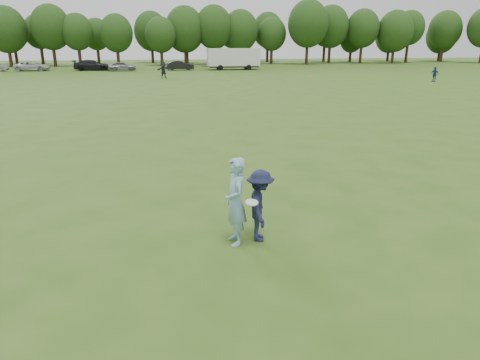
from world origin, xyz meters
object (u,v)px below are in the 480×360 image
at_px(field_cone, 310,76).
at_px(cargo_trailer, 233,58).
at_px(car_d, 92,65).
at_px(player_far_d, 163,70).
at_px(defender, 260,206).
at_px(thrower, 235,202).
at_px(car_c, 32,66).
at_px(car_e, 122,66).
at_px(player_far_b, 434,74).
at_px(car_f, 180,65).

xyz_separation_m(field_cone, cargo_trailer, (-7.15, 15.77, 1.63)).
distance_m(car_d, cargo_trailer, 21.47).
distance_m(player_far_d, field_cone, 17.94).
relative_size(defender, cargo_trailer, 0.18).
distance_m(thrower, car_c, 64.99).
bearing_deg(car_c, car_e, -101.53).
bearing_deg(car_e, cargo_trailer, -97.12).
relative_size(player_far_b, cargo_trailer, 0.18).
bearing_deg(thrower, player_far_d, 175.52).
distance_m(thrower, player_far_d, 44.90).
bearing_deg(defender, car_e, 18.01).
relative_size(thrower, car_d, 0.36).
relative_size(thrower, cargo_trailer, 0.21).
height_order(thrower, cargo_trailer, cargo_trailer).
height_order(player_far_d, car_d, player_far_d).
distance_m(thrower, car_e, 59.80).
bearing_deg(field_cone, thrower, -110.64).
xyz_separation_m(defender, cargo_trailer, (8.75, 59.39, 0.97)).
distance_m(thrower, player_far_b, 44.71).
xyz_separation_m(thrower, field_cone, (16.45, 43.68, -0.81)).
bearing_deg(cargo_trailer, thrower, -98.89).
relative_size(thrower, player_far_d, 1.01).
xyz_separation_m(car_d, field_cone, (28.52, -17.52, -0.63)).
bearing_deg(cargo_trailer, car_f, 177.81).
bearing_deg(player_far_b, car_c, -145.50).
distance_m(player_far_d, car_c, 25.52).
xyz_separation_m(car_e, cargo_trailer, (16.84, 0.14, 1.08)).
distance_m(thrower, defender, 0.58).
bearing_deg(car_f, defender, 176.42).
height_order(car_e, car_f, car_f).
distance_m(car_c, cargo_trailer, 30.10).
distance_m(player_far_d, car_e, 15.68).
bearing_deg(field_cone, car_f, 133.71).
height_order(player_far_d, car_f, player_far_d).
bearing_deg(car_c, defender, -162.63).
bearing_deg(car_e, car_c, 72.57).
distance_m(car_d, car_f, 13.22).
bearing_deg(car_d, thrower, -169.78).
distance_m(player_far_b, car_e, 42.72).
height_order(thrower, car_d, thrower).
bearing_deg(car_d, cargo_trailer, -95.60).
xyz_separation_m(player_far_d, car_f, (2.51, 14.90, -0.25)).
distance_m(player_far_b, car_c, 55.15).
bearing_deg(player_far_d, field_cone, -25.09).
xyz_separation_m(car_c, cargo_trailer, (30.01, -2.15, 1.09)).
relative_size(car_d, cargo_trailer, 0.60).
xyz_separation_m(player_far_b, player_far_d, (-29.10, 9.76, 0.16)).
relative_size(car_f, field_cone, 14.13).
bearing_deg(thrower, car_f, 172.66).
bearing_deg(cargo_trailer, car_e, -179.53).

